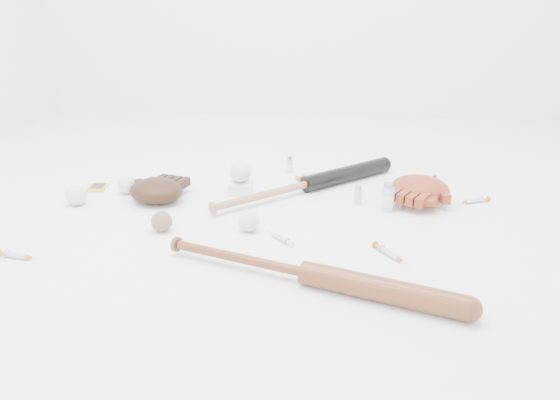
# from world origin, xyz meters

# --- Properties ---
(bat_dark) EXTENTS (0.69, 0.61, 0.06)m
(bat_dark) POSITION_xyz_m (0.10, 0.23, 0.03)
(bat_dark) COLOR black
(bat_dark) RESTS_ON ground
(bat_wood) EXTENTS (0.83, 0.34, 0.06)m
(bat_wood) POSITION_xyz_m (0.13, -0.45, 0.03)
(bat_wood) COLOR brown
(bat_wood) RESTS_ON ground
(glove_dark) EXTENTS (0.29, 0.29, 0.08)m
(glove_dark) POSITION_xyz_m (-0.43, 0.08, 0.04)
(glove_dark) COLOR black
(glove_dark) RESTS_ON ground
(glove_tan) EXTENTS (0.34, 0.34, 0.09)m
(glove_tan) POSITION_xyz_m (0.51, 0.18, 0.05)
(glove_tan) COLOR maroon
(glove_tan) RESTS_ON ground
(trading_card) EXTENTS (0.08, 0.10, 0.01)m
(trading_card) POSITION_xyz_m (-0.70, 0.20, 0.00)
(trading_card) COLOR gold
(trading_card) RESTS_ON ground
(pedestal) EXTENTS (0.08, 0.08, 0.04)m
(pedestal) POSITION_xyz_m (-0.14, 0.19, 0.02)
(pedestal) COLOR white
(pedestal) RESTS_ON ground
(baseball_on_pedestal) EXTENTS (0.08, 0.08, 0.08)m
(baseball_on_pedestal) POSITION_xyz_m (-0.14, 0.19, 0.08)
(baseball_on_pedestal) COLOR silver
(baseball_on_pedestal) RESTS_ON pedestal
(baseball_left) EXTENTS (0.07, 0.07, 0.07)m
(baseball_left) POSITION_xyz_m (-0.70, 0.02, 0.04)
(baseball_left) COLOR silver
(baseball_left) RESTS_ON ground
(baseball_upper) EXTENTS (0.07, 0.07, 0.07)m
(baseball_upper) POSITION_xyz_m (-0.56, 0.15, 0.04)
(baseball_upper) COLOR silver
(baseball_upper) RESTS_ON ground
(baseball_mid) EXTENTS (0.07, 0.07, 0.07)m
(baseball_mid) POSITION_xyz_m (-0.06, -0.14, 0.03)
(baseball_mid) COLOR silver
(baseball_mid) RESTS_ON ground
(baseball_aged) EXTENTS (0.07, 0.07, 0.07)m
(baseball_aged) POSITION_xyz_m (-0.34, -0.17, 0.03)
(baseball_aged) COLOR brown
(baseball_aged) RESTS_ON ground
(syringe_0) EXTENTS (0.16, 0.06, 0.02)m
(syringe_0) POSITION_xyz_m (-0.69, -0.38, 0.01)
(syringe_0) COLOR #ADBCC6
(syringe_0) RESTS_ON ground
(syringe_1) EXTENTS (0.11, 0.11, 0.02)m
(syringe_1) POSITION_xyz_m (0.04, -0.20, 0.01)
(syringe_1) COLOR #ADBCC6
(syringe_1) RESTS_ON ground
(syringe_2) EXTENTS (0.15, 0.13, 0.02)m
(syringe_2) POSITION_xyz_m (0.11, 0.39, 0.01)
(syringe_2) COLOR #ADBCC6
(syringe_2) RESTS_ON ground
(syringe_3) EXTENTS (0.11, 0.14, 0.02)m
(syringe_3) POSITION_xyz_m (0.36, -0.28, 0.01)
(syringe_3) COLOR #ADBCC6
(syringe_3) RESTS_ON ground
(syringe_4) EXTENTS (0.14, 0.08, 0.02)m
(syringe_4) POSITION_xyz_m (0.70, 0.17, 0.01)
(syringe_4) COLOR #ADBCC6
(syringe_4) RESTS_ON ground
(vial_0) EXTENTS (0.03, 0.03, 0.07)m
(vial_0) POSITION_xyz_m (0.02, 0.45, 0.03)
(vial_0) COLOR silver
(vial_0) RESTS_ON ground
(vial_1) EXTENTS (0.02, 0.02, 0.06)m
(vial_1) POSITION_xyz_m (0.58, 0.29, 0.03)
(vial_1) COLOR silver
(vial_1) RESTS_ON ground
(vial_2) EXTENTS (0.03, 0.03, 0.07)m
(vial_2) POSITION_xyz_m (0.29, 0.12, 0.04)
(vial_2) COLOR silver
(vial_2) RESTS_ON ground
(vial_3) EXTENTS (0.04, 0.04, 0.10)m
(vial_3) POSITION_xyz_m (0.38, 0.07, 0.05)
(vial_3) COLOR silver
(vial_3) RESTS_ON ground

